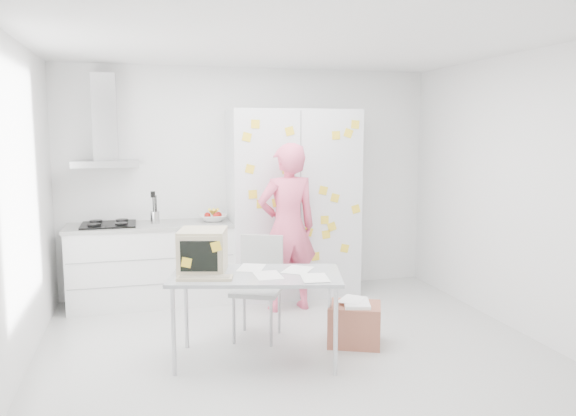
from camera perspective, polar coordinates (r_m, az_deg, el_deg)
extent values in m
cube|color=silver|center=(5.25, 0.58, -14.11)|extent=(4.50, 4.00, 0.02)
cube|color=white|center=(6.84, -3.85, 2.76)|extent=(4.50, 0.02, 2.70)
cube|color=white|center=(4.83, -26.10, -0.11)|extent=(0.02, 4.00, 2.70)
cube|color=white|center=(5.91, 22.14, 1.41)|extent=(0.02, 4.00, 2.70)
cube|color=white|center=(4.93, 0.63, 16.58)|extent=(4.50, 4.00, 0.02)
cube|color=white|center=(6.57, -13.65, -5.70)|extent=(1.80, 0.60, 0.88)
cube|color=gray|center=(6.24, -13.63, -5.09)|extent=(1.76, 0.01, 0.01)
cube|color=gray|center=(6.31, -13.55, -7.57)|extent=(1.76, 0.01, 0.01)
cube|color=#9E9E99|center=(6.48, -13.78, -1.74)|extent=(1.84, 0.63, 0.04)
cube|color=black|center=(6.49, -17.76, -1.66)|extent=(0.58, 0.50, 0.03)
cylinder|color=black|center=(6.37, -19.08, -1.60)|extent=(0.14, 0.14, 0.02)
cylinder|color=black|center=(6.36, -16.57, -1.52)|extent=(0.14, 0.14, 0.02)
cylinder|color=black|center=(6.61, -18.93, -1.27)|extent=(0.14, 0.14, 0.02)
cylinder|color=black|center=(6.59, -16.51, -1.19)|extent=(0.14, 0.14, 0.02)
cylinder|color=silver|center=(6.47, -13.36, -0.94)|extent=(0.10, 0.10, 0.14)
cylinder|color=black|center=(6.46, -13.52, -0.05)|extent=(0.01, 0.01, 0.30)
cylinder|color=black|center=(6.44, -13.23, -0.07)|extent=(0.01, 0.01, 0.30)
cylinder|color=black|center=(6.47, -13.35, -0.04)|extent=(0.01, 0.01, 0.30)
cube|color=black|center=(6.44, -13.57, 1.36)|extent=(0.05, 0.01, 0.07)
imported|color=white|center=(6.52, -7.63, -1.01)|extent=(0.31, 0.31, 0.08)
sphere|color=#B2140F|center=(6.53, -8.18, -0.77)|extent=(0.08, 0.08, 0.08)
sphere|color=#B2140F|center=(6.47, -7.32, -0.83)|extent=(0.08, 0.08, 0.08)
sphere|color=#B2140F|center=(6.56, -7.08, -0.71)|extent=(0.08, 0.08, 0.08)
cylinder|color=yellow|center=(6.53, -7.84, -0.37)|extent=(0.09, 0.17, 0.10)
cylinder|color=yellow|center=(6.53, -7.62, -0.36)|extent=(0.04, 0.17, 0.10)
cylinder|color=yellow|center=(6.53, -7.41, -0.35)|extent=(0.08, 0.17, 0.10)
cube|color=silver|center=(6.46, -17.99, 4.33)|extent=(0.70, 0.48, 0.07)
cube|color=silver|center=(6.58, -18.12, 8.74)|extent=(0.26, 0.24, 0.95)
cube|color=silver|center=(6.66, 0.51, 0.47)|extent=(1.50, 0.65, 2.20)
cube|color=slate|center=(6.34, 1.29, 0.11)|extent=(0.01, 0.01, 2.16)
cube|color=silver|center=(6.32, 0.80, 0.08)|extent=(0.02, 0.02, 0.30)
cube|color=silver|center=(6.35, 1.84, 0.11)|extent=(0.02, 0.02, 0.30)
cube|color=yellow|center=(6.41, 4.90, 7.37)|extent=(0.10, 0.00, 0.10)
cube|color=yellow|center=(6.46, 6.15, 7.57)|extent=(0.12, 0.00, 0.12)
cube|color=yellow|center=(6.56, 6.91, -0.10)|extent=(0.12, 0.00, 0.12)
cube|color=yellow|center=(6.27, -0.75, 1.05)|extent=(0.10, 0.00, 0.10)
cube|color=yellow|center=(6.32, 1.41, 2.39)|extent=(0.12, 0.00, 0.12)
cube|color=yellow|center=(6.49, 4.48, -1.91)|extent=(0.12, 0.00, 0.12)
cube|color=yellow|center=(6.33, -0.42, -2.04)|extent=(0.10, 0.00, 0.10)
cube|color=yellow|center=(6.25, 0.17, 7.82)|extent=(0.12, 0.00, 0.12)
cube|color=yellow|center=(6.41, 2.08, -2.44)|extent=(0.12, 0.00, 0.12)
cube|color=yellow|center=(6.45, 4.79, 1.03)|extent=(0.12, 0.00, 0.12)
cube|color=yellow|center=(6.45, 3.75, -1.22)|extent=(0.10, 0.00, 0.10)
cube|color=yellow|center=(6.24, -0.56, 5.40)|extent=(0.12, 0.00, 0.12)
cube|color=yellow|center=(6.22, -2.78, 0.40)|extent=(0.10, 0.00, 0.10)
cube|color=yellow|center=(6.19, -3.59, 1.40)|extent=(0.10, 0.00, 0.10)
cube|color=yellow|center=(6.14, -4.21, 7.21)|extent=(0.11, 0.00, 0.11)
cube|color=yellow|center=(6.41, 0.69, -4.46)|extent=(0.10, 0.00, 0.10)
cube|color=yellow|center=(6.28, -0.44, 1.11)|extent=(0.11, 0.00, 0.11)
cube|color=yellow|center=(6.59, 5.78, -4.10)|extent=(0.11, 0.00, 0.11)
cube|color=yellow|center=(6.49, 6.85, 8.42)|extent=(0.10, 0.00, 0.10)
cube|color=yellow|center=(6.26, -0.16, 3.92)|extent=(0.10, 0.00, 0.10)
cube|color=yellow|center=(6.26, -1.18, 0.57)|extent=(0.11, 0.00, 0.11)
cube|color=yellow|center=(6.50, 2.81, -4.94)|extent=(0.10, 0.00, 0.10)
cube|color=yellow|center=(6.16, -3.33, 8.51)|extent=(0.10, 0.00, 0.10)
cube|color=yellow|center=(6.16, -3.89, 3.98)|extent=(0.12, 0.00, 0.12)
cube|color=yellow|center=(6.48, 3.89, -2.70)|extent=(0.11, 0.00, 0.11)
cube|color=yellow|center=(6.27, 0.65, 5.84)|extent=(0.11, 0.00, 0.11)
cube|color=yellow|center=(6.40, 3.60, 1.80)|extent=(0.11, 0.00, 0.11)
cube|color=yellow|center=(6.39, 1.46, -2.57)|extent=(0.11, 0.00, 0.11)
imported|color=#EE5C7F|center=(6.08, -0.05, -2.00)|extent=(0.71, 0.51, 1.83)
cube|color=#A3A9AE|center=(4.75, -3.26, -6.86)|extent=(1.55, 1.04, 0.03)
cylinder|color=#B8B9BE|center=(4.66, -11.56, -12.23)|extent=(0.04, 0.04, 0.73)
cylinder|color=#B8B9BE|center=(4.60, 4.86, -12.39)|extent=(0.04, 0.04, 0.73)
cylinder|color=#B8B9BE|center=(5.21, -10.31, -10.05)|extent=(0.04, 0.04, 0.73)
cylinder|color=#B8B9BE|center=(5.15, 4.26, -10.15)|extent=(0.04, 0.04, 0.73)
cube|color=beige|center=(4.82, -8.65, -4.29)|extent=(0.47, 0.49, 0.36)
cube|color=beige|center=(4.62, -9.03, -4.84)|extent=(0.36, 0.11, 0.32)
cube|color=black|center=(4.61, -9.04, -4.87)|extent=(0.30, 0.08, 0.25)
cube|color=yellow|center=(4.63, -10.28, -5.48)|extent=(0.09, 0.03, 0.09)
cube|color=yellow|center=(4.57, -7.32, -3.92)|extent=(0.09, 0.03, 0.10)
cube|color=beige|center=(4.60, -8.45, -7.04)|extent=(0.47, 0.26, 0.03)
cube|color=gray|center=(4.60, -8.45, -6.87)|extent=(0.42, 0.21, 0.01)
cube|color=white|center=(4.69, -2.05, -6.83)|extent=(0.21, 0.30, 0.00)
cube|color=white|center=(4.86, 1.00, -6.29)|extent=(0.34, 0.37, 0.00)
cube|color=white|center=(4.60, 2.74, -7.08)|extent=(0.25, 0.33, 0.00)
cube|color=white|center=(4.94, -3.74, -6.07)|extent=(0.31, 0.36, 0.00)
cube|color=#A3A4A2|center=(5.33, -3.17, -8.37)|extent=(0.58, 0.58, 0.04)
cube|color=#A3A4A2|center=(5.45, -2.67, -5.20)|extent=(0.38, 0.21, 0.48)
cylinder|color=#A09FA4|center=(5.29, -5.52, -11.29)|extent=(0.04, 0.04, 0.44)
cylinder|color=#A09FA4|center=(5.20, -1.73, -11.59)|extent=(0.04, 0.04, 0.44)
cylinder|color=#A09FA4|center=(5.61, -4.46, -10.16)|extent=(0.04, 0.04, 0.44)
cylinder|color=#A09FA4|center=(5.52, -0.89, -10.41)|extent=(0.04, 0.04, 0.44)
cube|color=#A55F47|center=(5.30, 6.76, -11.64)|extent=(0.58, 0.53, 0.38)
cube|color=white|center=(5.22, 7.00, -9.59)|extent=(0.30, 0.35, 0.03)
cube|color=white|center=(5.27, 6.50, -9.21)|extent=(0.33, 0.34, 0.00)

